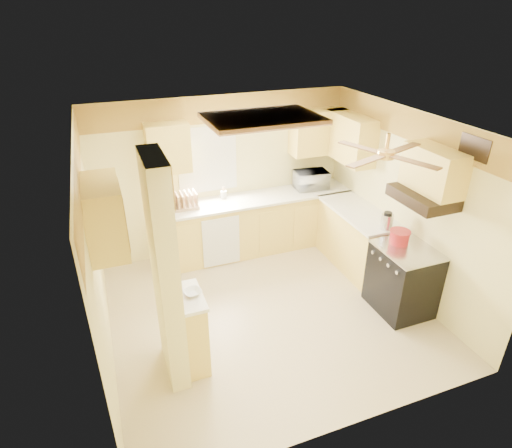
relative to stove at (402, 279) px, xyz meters
name	(u,v)px	position (x,y,z in m)	size (l,w,h in m)	color
floor	(268,311)	(-1.67, 0.55, -0.46)	(4.00, 4.00, 0.00)	#CCB98D
ceiling	(271,126)	(-1.67, 0.55, 2.04)	(4.00, 4.00, 0.00)	white
wall_back	(223,176)	(-1.67, 2.45, 0.79)	(4.00, 4.00, 0.00)	#EFE292
wall_front	(356,328)	(-1.67, -1.35, 0.79)	(4.00, 4.00, 0.00)	#EFE292
wall_left	(95,260)	(-3.67, 0.55, 0.79)	(3.80, 3.80, 0.00)	#EFE292
wall_right	(406,204)	(0.33, 0.55, 0.79)	(3.80, 3.80, 0.00)	#EFE292
wallpaper_border	(221,109)	(-1.67, 2.43, 1.84)	(4.00, 0.02, 0.40)	gold
partition_column	(165,275)	(-3.02, 0.00, 0.79)	(0.20, 0.70, 2.50)	#EFE292
partition_ledge	(192,332)	(-2.80, 0.00, -0.01)	(0.25, 0.55, 0.90)	#E3C85A
ledge_top	(189,297)	(-2.80, 0.00, 0.46)	(0.28, 0.58, 0.04)	white
lower_cabinets_back	(260,224)	(-1.17, 2.15, -0.01)	(3.00, 0.60, 0.90)	#E3C85A
lower_cabinets_right	(356,239)	(0.03, 1.15, -0.01)	(0.60, 1.40, 0.90)	#E3C85A
countertop_back	(260,198)	(-1.17, 2.14, 0.46)	(3.04, 0.64, 0.04)	white
countertop_right	(359,212)	(0.02, 1.15, 0.46)	(0.64, 1.44, 0.04)	white
dishwasher_panel	(221,242)	(-1.92, 1.84, -0.03)	(0.58, 0.02, 0.80)	white
window	(207,160)	(-1.92, 2.44, 1.09)	(0.92, 0.02, 1.02)	white
upper_cab_back_left	(168,148)	(-2.52, 2.27, 1.39)	(0.60, 0.35, 0.70)	#E3C85A
upper_cab_back_right	(319,132)	(-0.12, 2.27, 1.39)	(0.90, 0.35, 0.70)	#E3C85A
upper_cab_right	(350,138)	(0.16, 1.80, 1.39)	(0.35, 1.00, 0.70)	#E3C85A
upper_cab_left_wall	(104,216)	(-3.49, 0.30, 1.39)	(0.35, 0.75, 0.70)	#E3C85A
upper_cab_over_stove	(434,170)	(0.16, 0.00, 1.49)	(0.35, 0.76, 0.52)	#E3C85A
stove	(402,279)	(0.00, 0.00, 0.00)	(0.68, 0.77, 0.92)	black
range_hood	(423,197)	(0.07, 0.00, 1.16)	(0.50, 0.76, 0.14)	black
poster_menu	(171,220)	(-2.91, 0.00, 1.39)	(0.02, 0.42, 0.57)	black
poster_nashville	(177,277)	(-2.91, 0.00, 0.74)	(0.02, 0.42, 0.57)	black
ceiling_light_panel	(262,119)	(-1.57, 1.05, 2.00)	(1.35, 0.95, 0.06)	brown
ceiling_fan	(386,154)	(-0.67, -0.15, 1.83)	(1.15, 1.15, 0.26)	gold
vent_grate	(475,148)	(0.31, -0.35, 1.84)	(0.02, 0.40, 0.25)	black
microwave	(311,180)	(-0.25, 2.18, 0.63)	(0.53, 0.36, 0.29)	white
bowl	(193,292)	(-2.76, 0.01, 0.50)	(0.19, 0.19, 0.05)	white
dutch_oven	(399,237)	(-0.01, 0.18, 0.54)	(0.26, 0.26, 0.18)	#A41B21
kettle	(387,221)	(0.04, 0.52, 0.60)	(0.16, 0.16, 0.25)	silver
dish_rack	(184,202)	(-2.38, 2.17, 0.56)	(0.40, 0.30, 0.23)	tan
utensil_crock	(224,194)	(-1.72, 2.29, 0.54)	(0.10, 0.10, 0.19)	white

